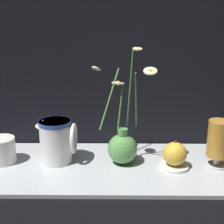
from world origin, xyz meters
name	(u,v)px	position (x,y,z in m)	size (l,w,h in m)	color
ground_plane	(108,168)	(0.00, 0.00, 0.00)	(6.00, 6.00, 0.00)	black
shelf	(108,167)	(0.00, 0.00, 0.01)	(0.89, 0.35, 0.01)	#B2B7BC
vase_with_flowers	(123,145)	(0.05, 0.02, 0.07)	(0.20, 0.13, 0.37)	#59994C
yellow_mug	(1,150)	(-0.34, 0.02, 0.05)	(0.10, 0.09, 0.08)	silver
ceramic_pitcher	(57,140)	(-0.16, 0.02, 0.09)	(0.13, 0.10, 0.15)	white
tea_glass	(218,140)	(0.34, -0.01, 0.10)	(0.07, 0.07, 0.15)	silver
saucer_plate	(174,166)	(0.21, -0.02, 0.02)	(0.09, 0.09, 0.01)	white
orange_fruit	(175,154)	(0.21, -0.02, 0.06)	(0.07, 0.07, 0.08)	gold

